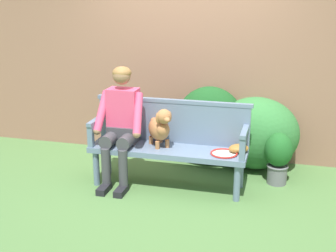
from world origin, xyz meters
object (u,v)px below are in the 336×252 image
at_px(person_seated, 121,121).
at_px(baseball_glove, 239,148).
at_px(dog_on_bench, 160,127).
at_px(garden_bench, 168,153).
at_px(potted_plant, 278,155).
at_px(tennis_racket, 225,153).

distance_m(person_seated, baseball_glove, 1.33).
bearing_deg(dog_on_bench, garden_bench, -9.78).
bearing_deg(potted_plant, dog_on_bench, -163.67).
relative_size(tennis_racket, potted_plant, 0.94).
height_order(dog_on_bench, potted_plant, dog_on_bench).
bearing_deg(person_seated, baseball_glove, 2.48).
bearing_deg(dog_on_bench, tennis_racket, -3.14).
xyz_separation_m(tennis_racket, potted_plant, (0.55, 0.41, -0.13)).
bearing_deg(potted_plant, baseball_glove, -140.59).
xyz_separation_m(person_seated, potted_plant, (1.73, 0.40, -0.39)).
bearing_deg(tennis_racket, dog_on_bench, 176.86).
xyz_separation_m(garden_bench, potted_plant, (1.19, 0.39, -0.06)).
height_order(person_seated, dog_on_bench, person_seated).
bearing_deg(dog_on_bench, baseball_glove, 2.13).
height_order(dog_on_bench, baseball_glove, dog_on_bench).
relative_size(garden_bench, potted_plant, 2.87).
distance_m(tennis_racket, potted_plant, 0.70).
relative_size(person_seated, dog_on_bench, 2.92).
bearing_deg(tennis_racket, potted_plant, 37.18).
bearing_deg(person_seated, tennis_racket, -0.75).
relative_size(baseball_glove, potted_plant, 0.36).
distance_m(garden_bench, person_seated, 0.63).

